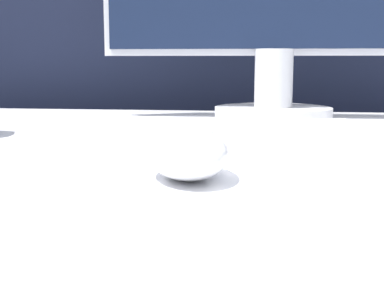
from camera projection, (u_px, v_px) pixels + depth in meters
partition_panel at (259, 153)px, 1.25m from camera, size 5.00×0.03×1.25m
computer_mouse_near at (187, 152)px, 0.47m from camera, size 0.10×0.13×0.05m
keyboard at (198, 135)px, 0.66m from camera, size 0.46×0.22×0.02m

